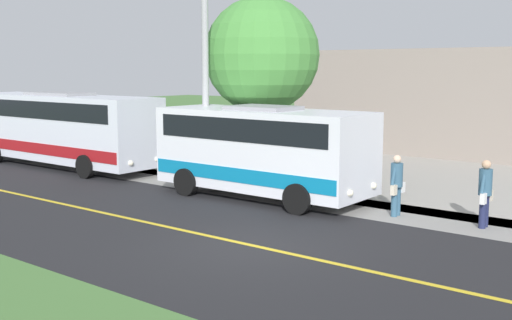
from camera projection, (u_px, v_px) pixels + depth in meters
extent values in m
plane|color=#477238|center=(250.00, 245.00, 14.82)|extent=(120.00, 120.00, 0.00)
cube|color=black|center=(250.00, 245.00, 14.82)|extent=(8.00, 100.00, 0.01)
cube|color=gray|center=(357.00, 207.00, 18.88)|extent=(2.40, 100.00, 0.01)
cube|color=gold|center=(250.00, 245.00, 14.82)|extent=(0.16, 100.00, 0.00)
cube|color=white|center=(263.00, 149.00, 20.04)|extent=(2.55, 7.10, 2.49)
cube|color=#0C72A5|center=(263.00, 170.00, 20.14)|extent=(2.59, 6.96, 0.44)
cube|color=black|center=(263.00, 127.00, 19.94)|extent=(2.59, 6.39, 0.70)
cube|color=gray|center=(263.00, 108.00, 19.85)|extent=(1.53, 2.13, 0.12)
cylinder|color=black|center=(343.00, 186.00, 19.86)|extent=(0.25, 0.90, 0.90)
cylinder|color=black|center=(297.00, 199.00, 17.87)|extent=(0.25, 0.90, 0.90)
cylinder|color=black|center=(236.00, 172.00, 22.54)|extent=(0.25, 0.90, 0.90)
cylinder|color=black|center=(186.00, 182.00, 20.55)|extent=(0.25, 0.90, 0.90)
sphere|color=#F2EACC|center=(374.00, 186.00, 18.54)|extent=(0.20, 0.20, 0.20)
sphere|color=#F2EACC|center=(350.00, 193.00, 17.45)|extent=(0.20, 0.20, 0.20)
cube|color=silver|center=(61.00, 127.00, 26.44)|extent=(2.38, 10.23, 2.67)
cube|color=maroon|center=(61.00, 145.00, 26.55)|extent=(2.42, 10.02, 0.44)
cube|color=black|center=(60.00, 108.00, 26.33)|extent=(2.42, 9.21, 0.70)
cube|color=gray|center=(59.00, 94.00, 26.24)|extent=(1.43, 3.07, 0.12)
cylinder|color=black|center=(134.00, 159.00, 25.62)|extent=(0.25, 0.90, 0.90)
cylinder|color=black|center=(85.00, 167.00, 23.76)|extent=(0.25, 0.90, 0.90)
cylinder|color=black|center=(43.00, 147.00, 29.48)|extent=(0.25, 0.90, 0.90)
sphere|color=#F2EACC|center=(157.00, 159.00, 23.97)|extent=(0.20, 0.20, 0.20)
sphere|color=#F2EACC|center=(131.00, 163.00, 22.95)|extent=(0.20, 0.20, 0.20)
cylinder|color=#1E2347|center=(485.00, 211.00, 16.48)|extent=(0.18, 0.18, 0.87)
cylinder|color=#1E2347|center=(483.00, 212.00, 16.32)|extent=(0.18, 0.18, 0.87)
cylinder|color=#335972|center=(485.00, 182.00, 16.28)|extent=(0.34, 0.34, 0.69)
sphere|color=tan|center=(486.00, 165.00, 16.22)|extent=(0.23, 0.23, 0.23)
cylinder|color=#335972|center=(488.00, 180.00, 16.42)|extent=(0.29, 0.10, 0.62)
cube|color=beige|center=(490.00, 196.00, 16.51)|extent=(0.20, 0.12, 0.28)
cylinder|color=#335972|center=(483.00, 182.00, 16.14)|extent=(0.29, 0.10, 0.62)
cube|color=white|center=(483.00, 199.00, 16.11)|extent=(0.20, 0.12, 0.28)
cylinder|color=#335972|center=(397.00, 201.00, 17.78)|extent=(0.18, 0.18, 0.84)
cylinder|color=#335972|center=(394.00, 202.00, 17.62)|extent=(0.18, 0.18, 0.84)
cylinder|color=#335972|center=(397.00, 175.00, 17.59)|extent=(0.34, 0.34, 0.67)
sphere|color=beige|center=(397.00, 159.00, 17.53)|extent=(0.23, 0.23, 0.23)
cylinder|color=#335972|center=(400.00, 173.00, 17.73)|extent=(0.28, 0.10, 0.60)
cube|color=white|center=(402.00, 187.00, 17.82)|extent=(0.20, 0.12, 0.28)
cylinder|color=#335972|center=(394.00, 175.00, 17.44)|extent=(0.28, 0.10, 0.60)
cube|color=beige|center=(394.00, 190.00, 17.41)|extent=(0.20, 0.12, 0.28)
cylinder|color=#9E9EA3|center=(205.00, 71.00, 21.74)|extent=(0.24, 0.24, 8.08)
cylinder|color=brown|center=(262.00, 139.00, 23.60)|extent=(0.36, 0.36, 3.02)
sphere|color=#478C3D|center=(262.00, 55.00, 23.15)|extent=(4.26, 4.26, 4.26)
cube|color=gray|center=(497.00, 100.00, 31.77)|extent=(10.00, 17.99, 5.03)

